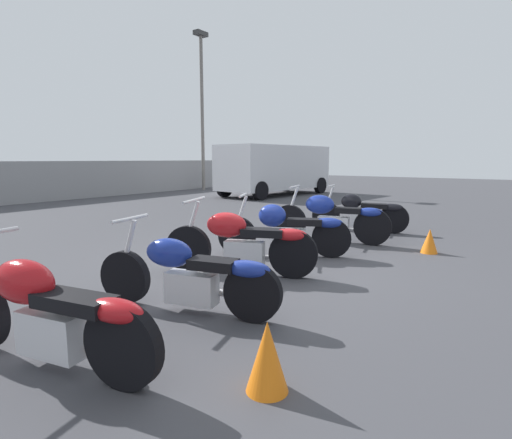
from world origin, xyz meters
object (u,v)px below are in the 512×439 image
motorcycle_slot_2 (242,242)px  motorcycle_slot_4 (331,218)px  motorcycle_slot_0 (47,312)px  motorcycle_slot_5 (361,212)px  traffic_cone_near (267,356)px  motorcycle_slot_1 (189,275)px  traffic_cone_far (429,241)px  light_pole_right (202,98)px  parked_van (275,168)px  motorcycle_slot_3 (286,230)px

motorcycle_slot_2 → motorcycle_slot_4: motorcycle_slot_4 is taller
motorcycle_slot_0 → motorcycle_slot_5: size_ratio=1.02×
traffic_cone_near → motorcycle_slot_1: bearing=63.3°
motorcycle_slot_2 → traffic_cone_near: size_ratio=4.04×
traffic_cone_near → traffic_cone_far: size_ratio=1.21×
light_pole_right → motorcycle_slot_5: light_pole_right is taller
light_pole_right → motorcycle_slot_1: bearing=-137.9°
motorcycle_slot_0 → motorcycle_slot_1: size_ratio=1.03×
traffic_cone_far → motorcycle_slot_1: bearing=161.3°
motorcycle_slot_1 → traffic_cone_near: size_ratio=4.07×
motorcycle_slot_2 → parked_van: size_ratio=0.36×
motorcycle_slot_1 → motorcycle_slot_2: 1.40m
light_pole_right → motorcycle_slot_0: light_pole_right is taller
motorcycle_slot_3 → motorcycle_slot_4: (1.39, -0.13, 0.03)m
motorcycle_slot_1 → motorcycle_slot_4: motorcycle_slot_4 is taller
motorcycle_slot_2 → traffic_cone_near: bearing=-161.6°
motorcycle_slot_2 → motorcycle_slot_5: bearing=-24.1°
motorcycle_slot_3 → parked_van: (8.95, 5.90, 0.73)m
traffic_cone_near → motorcycle_slot_2: bearing=40.7°
light_pole_right → traffic_cone_far: light_pole_right is taller
motorcycle_slot_3 → traffic_cone_near: (-3.26, -1.81, -0.18)m
motorcycle_slot_2 → traffic_cone_near: (-2.04, -1.76, -0.19)m
motorcycle_slot_0 → motorcycle_slot_3: bearing=-7.2°
motorcycle_slot_2 → parked_van: bearing=8.0°
motorcycle_slot_3 → motorcycle_slot_5: 2.81m
motorcycle_slot_2 → motorcycle_slot_0: bearing=163.8°
traffic_cone_near → motorcycle_slot_5: bearing=15.1°
motorcycle_slot_1 → light_pole_right: bearing=27.0°
light_pole_right → traffic_cone_near: (-12.58, -12.11, -4.14)m
motorcycle_slot_1 → motorcycle_slot_2: motorcycle_slot_2 is taller
parked_van → traffic_cone_far: size_ratio=13.73×
motorcycle_slot_4 → light_pole_right: bearing=39.5°
motorcycle_slot_1 → parked_van: bearing=13.7°
motorcycle_slot_5 → parked_van: bearing=32.6°
motorcycle_slot_0 → motorcycle_slot_5: same height
traffic_cone_near → traffic_cone_far: bearing=0.0°
motorcycle_slot_0 → motorcycle_slot_2: bearing=-6.1°
parked_van → light_pole_right: bearing=1.6°
traffic_cone_far → motorcycle_slot_5: bearing=51.6°
motorcycle_slot_4 → traffic_cone_near: motorcycle_slot_4 is taller
motorcycle_slot_1 → motorcycle_slot_3: bearing=-5.6°
motorcycle_slot_0 → motorcycle_slot_3: size_ratio=1.06×
motorcycle_slot_0 → traffic_cone_near: 1.62m
motorcycle_slot_2 → traffic_cone_near: 2.70m
motorcycle_slot_3 → motorcycle_slot_4: 1.40m
motorcycle_slot_1 → motorcycle_slot_3: size_ratio=1.03×
motorcycle_slot_4 → traffic_cone_near: bearing=-173.3°
motorcycle_slot_0 → motorcycle_slot_4: motorcycle_slot_4 is taller
parked_van → traffic_cone_far: bearing=142.4°
light_pole_right → traffic_cone_far: bearing=-122.8°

